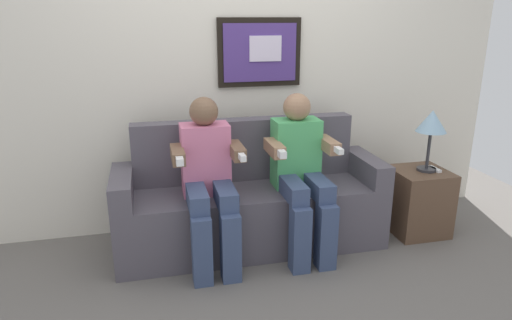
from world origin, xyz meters
TOP-DOWN VIEW (x-y plane):
  - ground_plane at (0.00, 0.00)m, footprint 5.58×5.58m
  - back_wall_assembly at (0.00, 0.76)m, footprint 4.29×0.10m
  - couch at (0.00, 0.33)m, footprint 1.89×0.58m
  - person_on_left at (-0.32, 0.16)m, footprint 0.46×0.56m
  - person_on_right at (0.32, 0.16)m, footprint 0.46×0.56m
  - side_table_right at (1.30, 0.22)m, footprint 0.40×0.40m
  - table_lamp at (1.33, 0.21)m, footprint 0.22×0.22m
  - spare_remote_on_table at (1.40, 0.20)m, footprint 0.04×0.13m

SIDE VIEW (x-z plane):
  - ground_plane at x=0.00m, z-range 0.00..0.00m
  - side_table_right at x=1.30m, z-range 0.00..0.50m
  - couch at x=0.00m, z-range -0.14..0.76m
  - spare_remote_on_table at x=1.40m, z-range 0.50..0.52m
  - person_on_left at x=-0.32m, z-range 0.05..1.16m
  - person_on_right at x=0.32m, z-range 0.05..1.16m
  - table_lamp at x=1.33m, z-range 0.63..1.09m
  - back_wall_assembly at x=0.00m, z-range 0.00..2.60m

